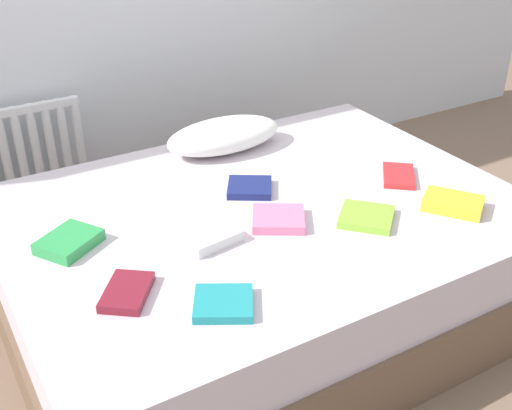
{
  "coord_description": "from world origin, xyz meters",
  "views": [
    {
      "loc": [
        -1.12,
        -1.85,
        1.72
      ],
      "look_at": [
        0.0,
        0.05,
        0.48
      ],
      "focal_mm": 44.88,
      "sensor_mm": 36.0,
      "label": 1
    }
  ],
  "objects_px": {
    "radiator": "(22,160)",
    "textbook_maroon": "(127,292)",
    "textbook_teal": "(223,303)",
    "textbook_pink": "(278,219)",
    "pillow": "(224,135)",
    "textbook_white": "(211,237)",
    "textbook_lime": "(366,217)",
    "textbook_red": "(399,176)",
    "textbook_yellow": "(453,203)",
    "bed": "(262,260)",
    "textbook_green": "(69,242)",
    "textbook_navy": "(250,188)"
  },
  "relations": [
    {
      "from": "pillow",
      "to": "textbook_white",
      "type": "height_order",
      "value": "pillow"
    },
    {
      "from": "pillow",
      "to": "textbook_red",
      "type": "xyz_separation_m",
      "value": [
        0.49,
        -0.63,
        -0.06
      ]
    },
    {
      "from": "textbook_white",
      "to": "pillow",
      "type": "bearing_deg",
      "value": 50.34
    },
    {
      "from": "textbook_teal",
      "to": "bed",
      "type": "bearing_deg",
      "value": 77.99
    },
    {
      "from": "textbook_green",
      "to": "textbook_lime",
      "type": "height_order",
      "value": "textbook_green"
    },
    {
      "from": "pillow",
      "to": "textbook_lime",
      "type": "xyz_separation_m",
      "value": [
        0.16,
        -0.83,
        -0.06
      ]
    },
    {
      "from": "textbook_teal",
      "to": "textbook_pink",
      "type": "height_order",
      "value": "textbook_pink"
    },
    {
      "from": "radiator",
      "to": "textbook_pink",
      "type": "distance_m",
      "value": 1.49
    },
    {
      "from": "textbook_lime",
      "to": "textbook_yellow",
      "type": "relative_size",
      "value": 0.88
    },
    {
      "from": "pillow",
      "to": "textbook_red",
      "type": "height_order",
      "value": "pillow"
    },
    {
      "from": "textbook_red",
      "to": "textbook_yellow",
      "type": "bearing_deg",
      "value": -140.37
    },
    {
      "from": "textbook_navy",
      "to": "textbook_maroon",
      "type": "height_order",
      "value": "same"
    },
    {
      "from": "bed",
      "to": "textbook_white",
      "type": "bearing_deg",
      "value": -156.25
    },
    {
      "from": "textbook_pink",
      "to": "textbook_lime",
      "type": "relative_size",
      "value": 0.99
    },
    {
      "from": "textbook_navy",
      "to": "radiator",
      "type": "bearing_deg",
      "value": 154.81
    },
    {
      "from": "textbook_pink",
      "to": "textbook_maroon",
      "type": "bearing_deg",
      "value": -136.78
    },
    {
      "from": "pillow",
      "to": "textbook_green",
      "type": "height_order",
      "value": "pillow"
    },
    {
      "from": "textbook_green",
      "to": "textbook_maroon",
      "type": "distance_m",
      "value": 0.37
    },
    {
      "from": "bed",
      "to": "textbook_white",
      "type": "xyz_separation_m",
      "value": [
        -0.29,
        -0.13,
        0.27
      ]
    },
    {
      "from": "textbook_pink",
      "to": "textbook_red",
      "type": "distance_m",
      "value": 0.63
    },
    {
      "from": "textbook_green",
      "to": "bed",
      "type": "bearing_deg",
      "value": -39.33
    },
    {
      "from": "textbook_teal",
      "to": "textbook_white",
      "type": "bearing_deg",
      "value": 98.66
    },
    {
      "from": "radiator",
      "to": "textbook_maroon",
      "type": "xyz_separation_m",
      "value": [
        0.01,
        -1.47,
        0.15
      ]
    },
    {
      "from": "textbook_green",
      "to": "textbook_navy",
      "type": "height_order",
      "value": "textbook_green"
    },
    {
      "from": "textbook_white",
      "to": "textbook_lime",
      "type": "bearing_deg",
      "value": -23.99
    },
    {
      "from": "textbook_white",
      "to": "textbook_yellow",
      "type": "xyz_separation_m",
      "value": [
        0.91,
        -0.26,
        0.0
      ]
    },
    {
      "from": "textbook_white",
      "to": "textbook_lime",
      "type": "xyz_separation_m",
      "value": [
        0.57,
        -0.16,
        -0.01
      ]
    },
    {
      "from": "textbook_yellow",
      "to": "textbook_white",
      "type": "bearing_deg",
      "value": -141.33
    },
    {
      "from": "textbook_lime",
      "to": "bed",
      "type": "bearing_deg",
      "value": -179.15
    },
    {
      "from": "textbook_teal",
      "to": "textbook_lime",
      "type": "xyz_separation_m",
      "value": [
        0.7,
        0.18,
        -0.0
      ]
    },
    {
      "from": "radiator",
      "to": "textbook_teal",
      "type": "xyz_separation_m",
      "value": [
        0.24,
        -1.67,
        0.15
      ]
    },
    {
      "from": "textbook_white",
      "to": "textbook_maroon",
      "type": "relative_size",
      "value": 0.99
    },
    {
      "from": "bed",
      "to": "textbook_pink",
      "type": "xyz_separation_m",
      "value": [
        -0.02,
        -0.14,
        0.27
      ]
    },
    {
      "from": "textbook_pink",
      "to": "textbook_yellow",
      "type": "distance_m",
      "value": 0.68
    },
    {
      "from": "pillow",
      "to": "textbook_maroon",
      "type": "xyz_separation_m",
      "value": [
        -0.78,
        -0.82,
        -0.05
      ]
    },
    {
      "from": "textbook_pink",
      "to": "textbook_red",
      "type": "xyz_separation_m",
      "value": [
        0.63,
        0.05,
        -0.01
      ]
    },
    {
      "from": "textbook_lime",
      "to": "textbook_green",
      "type": "bearing_deg",
      "value": -153.89
    },
    {
      "from": "textbook_navy",
      "to": "textbook_pink",
      "type": "height_order",
      "value": "textbook_pink"
    },
    {
      "from": "pillow",
      "to": "textbook_red",
      "type": "distance_m",
      "value": 0.8
    },
    {
      "from": "radiator",
      "to": "textbook_pink",
      "type": "bearing_deg",
      "value": -64.22
    },
    {
      "from": "textbook_green",
      "to": "textbook_red",
      "type": "bearing_deg",
      "value": -39.68
    },
    {
      "from": "pillow",
      "to": "textbook_pink",
      "type": "bearing_deg",
      "value": -101.34
    },
    {
      "from": "radiator",
      "to": "textbook_teal",
      "type": "relative_size",
      "value": 3.54
    },
    {
      "from": "bed",
      "to": "textbook_red",
      "type": "bearing_deg",
      "value": -8.05
    },
    {
      "from": "textbook_maroon",
      "to": "textbook_red",
      "type": "bearing_deg",
      "value": -44.35
    },
    {
      "from": "textbook_green",
      "to": "textbook_maroon",
      "type": "bearing_deg",
      "value": -110.61
    },
    {
      "from": "textbook_white",
      "to": "textbook_maroon",
      "type": "height_order",
      "value": "textbook_white"
    },
    {
      "from": "textbook_maroon",
      "to": "textbook_lime",
      "type": "height_order",
      "value": "textbook_maroon"
    },
    {
      "from": "pillow",
      "to": "textbook_white",
      "type": "relative_size",
      "value": 2.86
    },
    {
      "from": "radiator",
      "to": "bed",
      "type": "bearing_deg",
      "value": -61.12
    }
  ]
}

